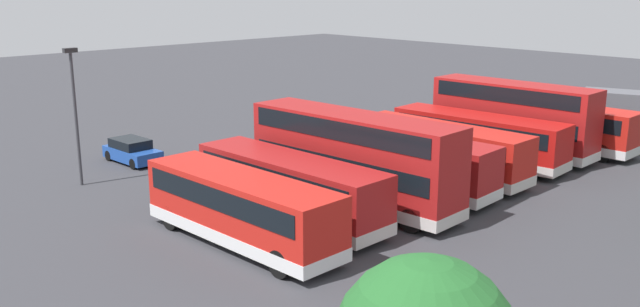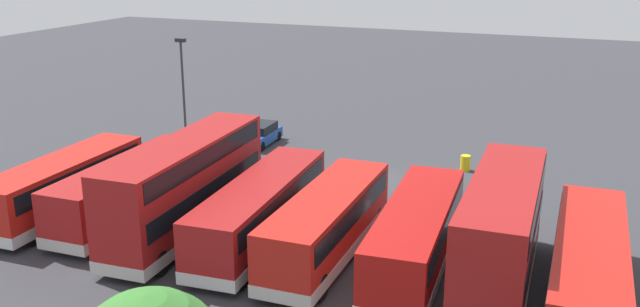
# 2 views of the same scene
# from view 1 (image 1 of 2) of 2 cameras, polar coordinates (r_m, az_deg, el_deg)

# --- Properties ---
(ground_plane) EXTENTS (140.00, 140.00, 0.00)m
(ground_plane) POSITION_cam_1_polar(r_m,az_deg,el_deg) (44.80, -2.03, 0.35)
(ground_plane) COLOR #38383D
(bus_single_deck_near_end) EXTENTS (2.85, 11.66, 2.95)m
(bus_single_deck_near_end) POSITION_cam_1_polar(r_m,az_deg,el_deg) (47.45, 18.26, 2.43)
(bus_single_deck_near_end) COLOR red
(bus_single_deck_near_end) RESTS_ON ground
(bus_double_decker_second) EXTENTS (2.95, 10.52, 4.55)m
(bus_double_decker_second) POSITION_cam_1_polar(r_m,az_deg,el_deg) (44.64, 15.73, 2.98)
(bus_double_decker_second) COLOR #A51919
(bus_double_decker_second) RESTS_ON ground
(bus_single_deck_third) EXTENTS (3.37, 10.80, 2.95)m
(bus_single_deck_third) POSITION_cam_1_polar(r_m,az_deg,el_deg) (42.01, 13.00, 1.32)
(bus_single_deck_third) COLOR #B71411
(bus_single_deck_third) RESTS_ON ground
(bus_single_deck_fourth) EXTENTS (2.81, 10.44, 2.95)m
(bus_single_deck_fourth) POSITION_cam_1_polar(r_m,az_deg,el_deg) (38.74, 10.01, 0.39)
(bus_single_deck_fourth) COLOR red
(bus_single_deck_fourth) RESTS_ON ground
(bus_single_deck_fifth) EXTENTS (3.36, 11.38, 2.95)m
(bus_single_deck_fifth) POSITION_cam_1_polar(r_m,az_deg,el_deg) (36.30, 6.31, -0.41)
(bus_single_deck_fifth) COLOR #A51919
(bus_single_deck_fifth) RESTS_ON ground
(bus_double_decker_sixth) EXTENTS (3.18, 11.69, 4.55)m
(bus_double_decker_sixth) POSITION_cam_1_polar(r_m,az_deg,el_deg) (33.17, 2.75, -0.27)
(bus_double_decker_sixth) COLOR #A51919
(bus_double_decker_sixth) RESTS_ON ground
(bus_single_deck_seventh) EXTENTS (2.86, 10.54, 2.95)m
(bus_single_deck_seventh) POSITION_cam_1_polar(r_m,az_deg,el_deg) (31.29, -2.51, -2.74)
(bus_single_deck_seventh) COLOR #A51919
(bus_single_deck_seventh) RESTS_ON ground
(bus_single_deck_far_end) EXTENTS (2.88, 10.16, 2.95)m
(bus_single_deck_far_end) POSITION_cam_1_polar(r_m,az_deg,el_deg) (28.63, -6.55, -4.46)
(bus_single_deck_far_end) COLOR red
(bus_single_deck_far_end) RESTS_ON ground
(box_truck_blue) EXTENTS (4.65, 7.90, 3.20)m
(box_truck_blue) POSITION_cam_1_polar(r_m,az_deg,el_deg) (52.64, 22.96, 3.21)
(box_truck_blue) COLOR #595960
(box_truck_blue) RESTS_ON ground
(car_hatchback_silver) EXTENTS (1.97, 4.07, 1.43)m
(car_hatchback_silver) POSITION_cam_1_polar(r_m,az_deg,el_deg) (42.99, -15.35, 0.20)
(car_hatchback_silver) COLOR #1E479E
(car_hatchback_silver) RESTS_ON ground
(lamp_post_tall) EXTENTS (0.70, 0.30, 7.35)m
(lamp_post_tall) POSITION_cam_1_polar(r_m,az_deg,el_deg) (38.27, -19.69, 3.77)
(lamp_post_tall) COLOR #38383D
(lamp_post_tall) RESTS_ON ground
(waste_bin_yellow) EXTENTS (0.60, 0.60, 0.95)m
(waste_bin_yellow) POSITION_cam_1_polar(r_m,az_deg,el_deg) (50.83, -0.95, 2.58)
(waste_bin_yellow) COLOR yellow
(waste_bin_yellow) RESTS_ON ground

